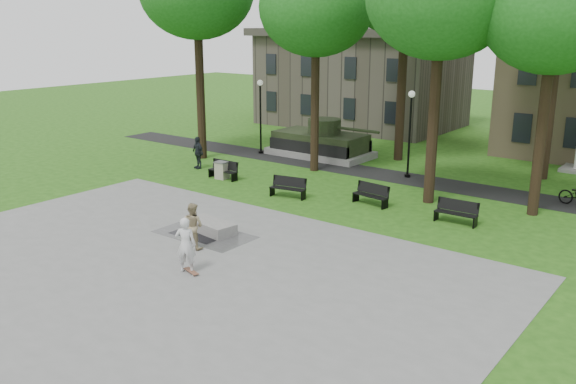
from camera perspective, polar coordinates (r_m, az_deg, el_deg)
name	(u,v)px	position (r m, az deg, el deg)	size (l,w,h in m)	color
ground	(256,235)	(24.49, -3.04, -4.01)	(120.00, 120.00, 0.00)	#204B11
plaza	(160,274)	(21.20, -11.90, -7.50)	(22.00, 16.00, 0.02)	gray
footpath	(397,177)	(34.12, 10.12, 1.41)	(44.00, 2.60, 0.01)	black
building_left	(362,81)	(51.34, 6.90, 10.29)	(15.00, 10.00, 7.20)	#4C443D
tree_1	(316,8)	(34.16, 2.65, 16.80)	(6.20, 6.20, 11.63)	black
tree_3	(555,12)	(27.92, 23.69, 15.13)	(6.00, 6.00, 11.19)	black
lamp_left	(260,111)	(39.30, -2.60, 7.63)	(0.36, 0.36, 4.73)	black
lamp_mid	(410,127)	(33.60, 11.34, 5.99)	(0.36, 0.36, 4.73)	black
tank_monument	(321,143)	(38.84, 3.08, 4.63)	(7.45, 3.40, 2.40)	gray
puddle	(197,235)	(24.66, -8.47, -3.97)	(2.20, 1.20, 0.00)	black
concrete_block	(211,226)	(24.87, -7.22, -3.21)	(2.20, 1.00, 0.45)	gray
skateboard	(191,272)	(21.04, -9.04, -7.40)	(0.78, 0.20, 0.07)	brown
skateboarder	(186,245)	(20.82, -9.55, -4.90)	(0.71, 0.46, 1.94)	silver
friend_watching	(193,226)	(22.98, -8.91, -3.14)	(0.86, 0.67, 1.76)	#988862
pedestrian_walker	(198,153)	(35.77, -8.44, 3.67)	(1.10, 0.46, 1.88)	black
park_bench_0	(224,169)	(33.28, -6.02, 2.13)	(1.80, 0.52, 1.00)	black
park_bench_1	(289,187)	(29.54, 0.07, 0.50)	(1.85, 0.84, 1.00)	black
park_bench_2	(371,194)	(28.58, 7.80, -0.17)	(1.84, 0.77, 1.00)	black
park_bench_3	(457,211)	(26.66, 15.51, -1.75)	(1.81, 0.58, 1.00)	black
trash_bin	(222,170)	(33.28, -6.19, 2.06)	(0.72, 0.72, 0.96)	#9D9781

